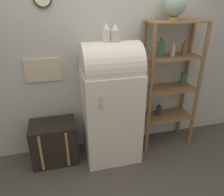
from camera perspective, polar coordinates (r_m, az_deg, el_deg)
ground_plane at (r=3.05m, az=0.94°, el=-16.95°), size 12.00×12.00×0.00m
wall_back at (r=2.90m, az=-1.95°, el=11.33°), size 7.00×0.09×2.70m
refrigerator at (r=2.79m, az=-0.28°, el=-0.95°), size 0.70×0.63×1.58m
suitcase_trunk at (r=3.05m, az=-14.85°, el=-11.07°), size 0.58×0.41×0.56m
shelf_unit at (r=3.09m, az=14.90°, el=4.98°), size 0.75×0.37×1.77m
globe at (r=2.90m, az=16.12°, el=22.22°), size 0.27×0.27×0.31m
vase_left at (r=2.53m, az=-1.52°, el=16.72°), size 0.08×0.08×0.21m
vase_center at (r=2.55m, az=0.86°, el=16.59°), size 0.11×0.11×0.19m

